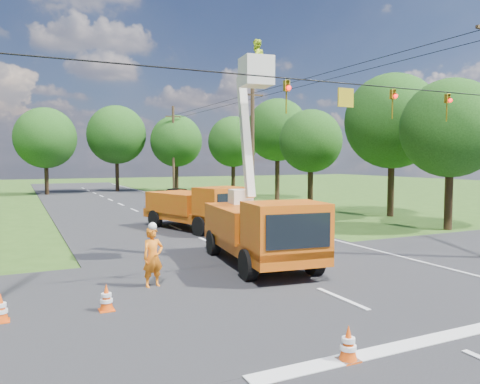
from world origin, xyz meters
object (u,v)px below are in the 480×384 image
pole_right_mid (252,143)px  pole_right_far (173,149)px  traffic_cone_5 (1,308)px  tree_right_d (278,130)px  traffic_cone_2 (254,237)px  tree_right_e (233,142)px  ground_worker (153,258)px  traffic_cone_4 (106,298)px  distant_car (180,196)px  bucket_truck (261,219)px  second_truck (196,207)px  traffic_cone_3 (247,229)px  tree_right_b (392,121)px  traffic_cone_0 (348,344)px  tree_far_b (116,135)px  tree_far_a (45,138)px  tree_right_c (311,141)px  tree_far_c (176,141)px  tree_right_a (451,128)px  traffic_cone_7 (225,214)px

pole_right_mid → pole_right_far: bearing=90.0°
traffic_cone_5 → tree_right_d: tree_right_d is taller
traffic_cone_2 → tree_right_e: bearing=66.9°
ground_worker → traffic_cone_4: 2.45m
distant_car → tree_right_e: tree_right_e is taller
bucket_truck → second_truck: (0.86, 9.06, -0.44)m
tree_right_e → ground_worker: bearing=-118.4°
traffic_cone_2 → traffic_cone_3: bearing=70.3°
traffic_cone_3 → bucket_truck: bearing=-112.1°
ground_worker → tree_right_e: bearing=49.2°
traffic_cone_3 → tree_right_b: 14.30m
traffic_cone_0 → tree_far_b: bearing=83.9°
bucket_truck → tree_far_a: (-4.98, 40.29, 4.47)m
distant_car → tree_right_b: bearing=-78.1°
traffic_cone_5 → pole_right_mid: pole_right_mid is taller
pole_right_mid → tree_right_c: (4.70, -1.00, 0.21)m
ground_worker → tree_far_b: (7.35, 43.50, 5.89)m
tree_right_e → tree_far_c: bearing=121.6°
tree_right_c → tree_far_c: bearing=99.1°
traffic_cone_0 → tree_right_c: (15.57, 24.24, 4.95)m
tree_right_d → tree_right_a: bearing=-93.5°
traffic_cone_4 → tree_right_a: bearing=17.6°
second_truck → tree_far_c: (8.65, 30.23, 4.79)m
distant_car → tree_right_d: 11.75m
tree_right_c → tree_right_e: bearing=87.9°
traffic_cone_5 → tree_right_a: 23.31m
traffic_cone_0 → pole_right_mid: bearing=66.7°
tree_far_c → second_truck: bearing=-106.0°
tree_right_c → tree_right_d: size_ratio=0.81×
pole_right_mid → tree_right_e: pole_right_mid is taller
pole_right_mid → tree_far_a: size_ratio=1.05×
traffic_cone_0 → traffic_cone_5: bearing=138.9°
tree_far_c → tree_right_c: bearing=-80.9°
tree_right_b → tree_right_c: (-1.80, 7.00, -1.12)m
traffic_cone_5 → traffic_cone_0: bearing=-41.1°
distant_car → pole_right_far: (3.82, 13.77, 4.37)m
traffic_cone_3 → distant_car: bearing=82.7°
traffic_cone_7 → pole_right_mid: bearing=47.9°
tree_far_c → ground_worker: bearing=-108.9°
traffic_cone_7 → pole_right_mid: size_ratio=0.07×
distant_car → tree_right_b: size_ratio=0.45×
tree_right_a → tree_far_c: (-4.00, 36.00, 0.50)m
tree_far_b → second_truck: bearing=-93.7°
traffic_cone_4 → tree_far_c: 45.33m
tree_far_a → pole_right_mid: bearing=-59.6°
bucket_truck → traffic_cone_7: 13.04m
traffic_cone_4 → tree_far_c: size_ratio=0.08×
pole_right_mid → pole_right_far: 20.00m
tree_right_b → traffic_cone_7: bearing=164.6°
second_truck → pole_right_far: bearing=57.6°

